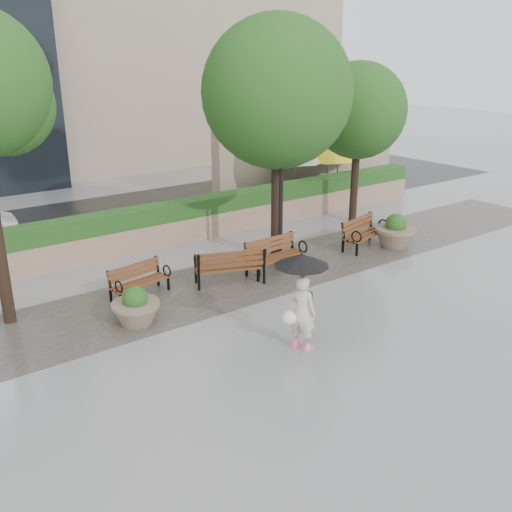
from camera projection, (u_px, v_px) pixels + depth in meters
ground at (287, 326)px, 13.11m from camera, size 100.00×100.00×0.00m
cobble_strip at (217, 285)px, 15.37m from camera, size 28.00×3.20×0.01m
hedge_wall at (148, 228)px, 18.18m from camera, size 24.00×0.80×1.35m
cafe_wall at (310, 146)px, 25.33m from camera, size 10.00×0.60×4.00m
cafe_hedge at (335, 191)px, 23.90m from camera, size 8.00×0.50×0.90m
asphalt_street at (102, 220)px, 21.43m from camera, size 40.00×7.00×0.00m
bench_1 at (140, 287)px, 14.62m from camera, size 1.64×0.89×0.84m
bench_2 at (230, 273)px, 15.41m from camera, size 2.00×1.39×1.01m
bench_3 at (275, 262)px, 16.26m from camera, size 1.85×0.81×0.97m
bench_4 at (364, 239)px, 18.28m from camera, size 1.90×1.11×0.96m
planter_left at (136, 309)px, 13.08m from camera, size 1.11×1.11×0.93m
planter_right at (395, 234)px, 18.33m from camera, size 1.30×1.30×1.09m
lamppost at (281, 208)px, 16.46m from camera, size 0.28×0.28×3.83m
tree_1 at (280, 97)px, 16.07m from camera, size 4.25×4.25×7.00m
tree_2 at (360, 113)px, 20.16m from camera, size 3.47×3.38×5.70m
patio_umb_white at (295, 154)px, 23.46m from camera, size 2.50×2.50×2.30m
patio_umb_yellow_a at (328, 152)px, 23.91m from camera, size 2.50×2.50×2.30m
patio_umb_yellow_b at (339, 147)px, 25.20m from camera, size 2.50×2.50×2.30m
pedestrian at (302, 292)px, 11.72m from camera, size 1.14×1.14×2.10m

